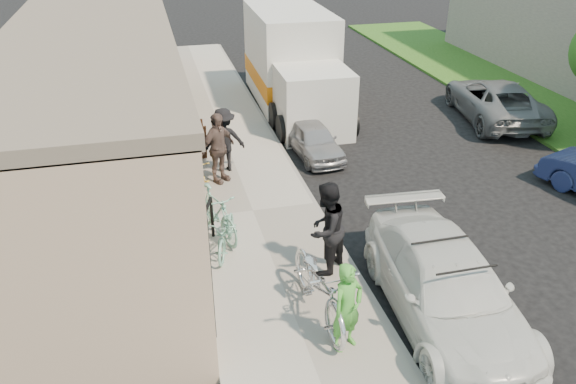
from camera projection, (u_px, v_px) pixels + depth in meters
ground at (379, 277)px, 11.28m from camera, size 120.00×120.00×0.00m
sidewalk at (253, 213)px, 13.39m from camera, size 3.00×34.00×0.15m
curb at (315, 206)px, 13.73m from camera, size 0.12×34.00×0.13m
storefront at (106, 80)px, 16.00m from camera, size 3.60×20.00×4.22m
bike_rack at (209, 220)px, 11.80m from camera, size 0.26×0.67×0.99m
sandwich_board at (194, 141)px, 15.75m from camera, size 0.67×0.68×1.04m
sedan_white at (446, 286)px, 9.89m from camera, size 2.29×4.90×1.42m
sedan_silver at (313, 140)px, 16.33m from camera, size 1.36×2.95×0.98m
moving_truck at (294, 66)px, 19.70m from camera, size 2.65×6.77×3.30m
far_car_gray at (495, 100)px, 18.94m from camera, size 3.10×5.19×1.35m
tandem_bike at (320, 285)px, 9.75m from camera, size 0.99×2.49×1.28m
woman_rider at (347, 307)px, 8.99m from camera, size 0.69×0.59×1.60m
man_standing at (326, 229)px, 10.79m from camera, size 1.18×1.17×1.92m
cruiser_bike_a at (216, 213)px, 12.13m from camera, size 1.14×1.94×1.13m
cruiser_bike_b at (226, 232)px, 11.68m from camera, size 1.05×1.72×0.86m
cruiser_bike_c at (201, 172)px, 14.16m from camera, size 0.46×1.50×0.89m
bystander_a at (224, 140)px, 14.93m from camera, size 1.18×0.74×1.75m
bystander_b at (218, 148)px, 14.30m from camera, size 1.15×1.01×1.86m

